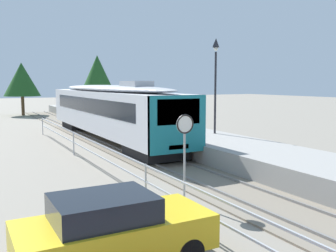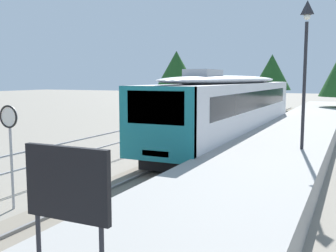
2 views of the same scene
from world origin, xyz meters
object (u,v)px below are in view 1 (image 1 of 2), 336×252
(platform_lamp_mid_platform, at_px, (216,68))
(speed_limit_sign, at_px, (185,136))
(commuter_train, at_px, (109,108))
(parked_hatchback_yellow, at_px, (113,229))

(platform_lamp_mid_platform, height_order, speed_limit_sign, platform_lamp_mid_platform)
(platform_lamp_mid_platform, bearing_deg, commuter_train, 126.96)
(speed_limit_sign, xyz_separation_m, parked_hatchback_yellow, (-3.48, -2.99, -1.33))
(commuter_train, xyz_separation_m, parked_hatchback_yellow, (-5.66, -16.37, -1.35))
(platform_lamp_mid_platform, distance_m, speed_limit_sign, 10.32)
(commuter_train, distance_m, speed_limit_sign, 13.55)
(commuter_train, bearing_deg, platform_lamp_mid_platform, -53.04)
(speed_limit_sign, bearing_deg, platform_lamp_mid_platform, 49.54)
(platform_lamp_mid_platform, relative_size, speed_limit_sign, 1.91)
(speed_limit_sign, relative_size, parked_hatchback_yellow, 0.70)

